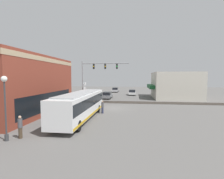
{
  "coord_description": "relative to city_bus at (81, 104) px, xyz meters",
  "views": [
    {
      "loc": [
        -26.47,
        -3.16,
        4.75
      ],
      "look_at": [
        3.66,
        0.71,
        2.59
      ],
      "focal_mm": 28.0,
      "sensor_mm": 36.0,
      "label": 1
    }
  ],
  "objects": [
    {
      "name": "rail_track_near",
      "position": [
        13.6,
        -2.8,
        -1.65
      ],
      "size": [
        2.6,
        60.0,
        0.15
      ],
      "color": "#332D28",
      "rests_on": "ground"
    },
    {
      "name": "crossing_signal",
      "position": [
        11.05,
        2.73,
        0.61
      ],
      "size": [
        1.41,
        1.18,
        3.81
      ],
      "color": "gray",
      "rests_on": "ground"
    },
    {
      "name": "ground_plane",
      "position": [
        7.6,
        -2.8,
        -1.68
      ],
      "size": [
        120.0,
        120.0,
        0.0
      ],
      "primitive_type": "plane",
      "color": "#605E5B"
    },
    {
      "name": "streetlamp",
      "position": [
        -7.26,
        3.46,
        1.21
      ],
      "size": [
        0.44,
        0.44,
        4.84
      ],
      "color": "#38383A",
      "rests_on": "ground"
    },
    {
      "name": "pedestrian_near_bus",
      "position": [
        3.41,
        -1.84,
        -0.84
      ],
      "size": [
        0.34,
        0.34,
        1.66
      ],
      "color": "#2D3351",
      "rests_on": "ground"
    },
    {
      "name": "pedestrian_by_lamp",
      "position": [
        -6.63,
        2.78,
        -0.77
      ],
      "size": [
        0.34,
        0.34,
        1.78
      ],
      "color": "#473828",
      "rests_on": "ground"
    },
    {
      "name": "parked_car_silver",
      "position": [
        35.81,
        -0.0,
        -1.0
      ],
      "size": [
        4.29,
        1.82,
        1.47
      ],
      "color": "#B7B7BC",
      "rests_on": "ground"
    },
    {
      "name": "traffic_signal_gantry",
      "position": [
        12.03,
        0.9,
        3.98
      ],
      "size": [
        0.42,
        8.49,
        7.59
      ],
      "color": "gray",
      "rests_on": "ground"
    },
    {
      "name": "parked_car_grey",
      "position": [
        19.26,
        -0.0,
        -0.99
      ],
      "size": [
        4.86,
        1.82,
        1.49
      ],
      "color": "slate",
      "rests_on": "ground"
    },
    {
      "name": "shop_building",
      "position": [
        22.29,
        -15.02,
        1.23
      ],
      "size": [
        11.37,
        10.71,
        5.83
      ],
      "color": "beige",
      "rests_on": "ground"
    },
    {
      "name": "parked_car_white",
      "position": [
        27.52,
        -5.4,
        -1.01
      ],
      "size": [
        4.64,
        1.82,
        1.44
      ],
      "color": "silver",
      "rests_on": "ground"
    },
    {
      "name": "brick_building",
      "position": [
        1.93,
        10.06,
        2.03
      ],
      "size": [
        15.79,
        10.81,
        7.42
      ],
      "color": "brown",
      "rests_on": "ground"
    },
    {
      "name": "city_bus",
      "position": [
        0.0,
        0.0,
        0.0
      ],
      "size": [
        12.5,
        2.59,
        3.03
      ],
      "color": "white",
      "rests_on": "ground"
    }
  ]
}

